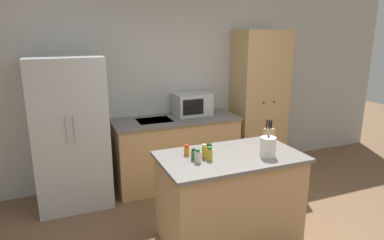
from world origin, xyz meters
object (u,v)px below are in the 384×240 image
(spice_bottle_amber_oil, at_px, (198,156))
(kettle, at_px, (268,147))
(spice_bottle_pale_salt, at_px, (187,150))
(microwave, at_px, (192,104))
(spice_bottle_short_red, at_px, (194,155))
(spice_bottle_orange_cap, at_px, (209,150))
(spice_bottle_green_herb, at_px, (209,154))
(refrigerator, at_px, (70,132))
(knife_block, at_px, (269,137))
(spice_bottle_tall_dark, at_px, (204,151))
(pantry_cabinet, at_px, (259,102))

(spice_bottle_amber_oil, xyz_separation_m, kettle, (0.68, -0.12, 0.04))
(spice_bottle_pale_salt, bearing_deg, microwave, 65.72)
(microwave, height_order, kettle, microwave)
(spice_bottle_short_red, bearing_deg, kettle, -15.53)
(spice_bottle_amber_oil, relative_size, spice_bottle_orange_cap, 1.12)
(microwave, height_order, spice_bottle_green_herb, microwave)
(microwave, bearing_deg, spice_bottle_orange_cap, -106.03)
(refrigerator, bearing_deg, microwave, 5.28)
(knife_block, distance_m, spice_bottle_short_red, 0.87)
(spice_bottle_green_herb, height_order, kettle, kettle)
(spice_bottle_tall_dark, bearing_deg, pantry_cabinet, 43.39)
(microwave, height_order, spice_bottle_tall_dark, microwave)
(refrigerator, relative_size, spice_bottle_short_red, 16.88)
(spice_bottle_amber_oil, bearing_deg, kettle, -9.82)
(refrigerator, height_order, microwave, refrigerator)
(spice_bottle_tall_dark, distance_m, spice_bottle_amber_oil, 0.13)
(microwave, bearing_deg, knife_block, -80.02)
(pantry_cabinet, xyz_separation_m, spice_bottle_green_herb, (-1.53, -1.54, -0.08))
(spice_bottle_orange_cap, bearing_deg, spice_bottle_short_red, -161.87)
(spice_bottle_tall_dark, bearing_deg, refrigerator, 129.63)
(microwave, xyz_separation_m, spice_bottle_green_herb, (-0.47, -1.58, -0.12))
(refrigerator, xyz_separation_m, pantry_cabinet, (2.68, 0.11, 0.14))
(pantry_cabinet, height_order, spice_bottle_orange_cap, pantry_cabinet)
(refrigerator, xyz_separation_m, microwave, (1.63, 0.15, 0.18))
(pantry_cabinet, relative_size, spice_bottle_short_red, 19.57)
(pantry_cabinet, relative_size, spice_bottle_tall_dark, 15.18)
(pantry_cabinet, height_order, spice_bottle_short_red, pantry_cabinet)
(pantry_cabinet, bearing_deg, spice_bottle_short_red, -138.45)
(microwave, bearing_deg, kettle, -87.19)
(spice_bottle_short_red, height_order, kettle, kettle)
(spice_bottle_amber_oil, height_order, spice_bottle_orange_cap, spice_bottle_amber_oil)
(pantry_cabinet, bearing_deg, spice_bottle_orange_cap, -136.26)
(refrigerator, height_order, spice_bottle_tall_dark, refrigerator)
(pantry_cabinet, height_order, microwave, pantry_cabinet)
(spice_bottle_tall_dark, xyz_separation_m, kettle, (0.58, -0.19, 0.03))
(spice_bottle_tall_dark, xyz_separation_m, spice_bottle_short_red, (-0.11, -0.00, -0.01))
(knife_block, relative_size, spice_bottle_pale_salt, 2.94)
(knife_block, bearing_deg, spice_bottle_orange_cap, 179.10)
(spice_bottle_pale_salt, bearing_deg, pantry_cabinet, 38.44)
(refrigerator, distance_m, spice_bottle_orange_cap, 1.78)
(spice_bottle_amber_oil, relative_size, spice_bottle_green_herb, 0.99)
(refrigerator, xyz_separation_m, spice_bottle_orange_cap, (1.21, -1.31, 0.05))
(spice_bottle_tall_dark, relative_size, kettle, 0.64)
(pantry_cabinet, relative_size, spice_bottle_orange_cap, 18.51)
(microwave, bearing_deg, spice_bottle_green_herb, -106.65)
(pantry_cabinet, bearing_deg, kettle, -120.31)
(spice_bottle_short_red, distance_m, spice_bottle_green_herb, 0.15)
(refrigerator, bearing_deg, spice_bottle_pale_salt, -50.61)
(microwave, bearing_deg, spice_bottle_short_red, -111.73)
(microwave, distance_m, spice_bottle_green_herb, 1.65)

